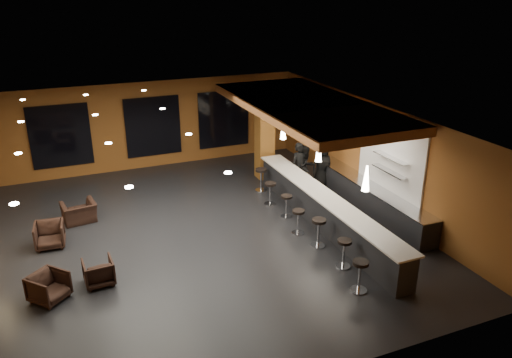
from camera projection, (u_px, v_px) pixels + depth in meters
name	position (u px, v px, depth m)	size (l,w,h in m)	color
floor	(202.00, 235.00, 15.11)	(12.00, 13.00, 0.10)	black
ceiling	(196.00, 120.00, 13.79)	(12.00, 13.00, 0.10)	black
wall_back	(152.00, 125.00, 20.07)	(12.00, 0.10, 3.50)	brown
wall_front	(305.00, 307.00, 8.83)	(12.00, 0.10, 3.50)	brown
wall_right	(374.00, 154.00, 16.62)	(0.10, 13.00, 3.50)	brown
wood_soffit	(307.00, 106.00, 16.15)	(3.60, 8.00, 0.28)	brown
window_left	(60.00, 136.00, 18.74)	(2.20, 0.06, 2.40)	black
window_center	(153.00, 127.00, 19.99)	(2.20, 0.06, 2.40)	black
window_right	(224.00, 119.00, 21.07)	(2.20, 0.06, 2.40)	black
tile_backsplash	(391.00, 157.00, 15.64)	(0.06, 3.20, 2.40)	white
bar_counter	(324.00, 212.00, 15.36)	(0.60, 8.00, 1.00)	black
bar_top	(325.00, 196.00, 15.17)	(0.78, 8.10, 0.05)	silver
prep_counter	(369.00, 198.00, 16.53)	(0.70, 6.00, 0.86)	black
prep_top	(370.00, 185.00, 16.36)	(0.72, 6.00, 0.03)	silver
wall_shelf_lower	(390.00, 171.00, 15.56)	(0.30, 1.50, 0.03)	silver
wall_shelf_upper	(391.00, 158.00, 15.40)	(0.30, 1.50, 0.03)	silver
column	(265.00, 134.00, 18.85)	(0.60, 0.60, 3.50)	brown
pendant_0	(366.00, 178.00, 12.96)	(0.20, 0.20, 0.70)	white
pendant_1	(319.00, 150.00, 15.11)	(0.20, 0.20, 0.70)	white
pendant_2	(283.00, 129.00, 17.25)	(0.20, 0.20, 0.70)	white
staff_a	(300.00, 167.00, 17.94)	(0.66, 0.43, 1.80)	black
staff_b	(305.00, 168.00, 18.07)	(0.81, 0.63, 1.66)	black
staff_c	(322.00, 166.00, 18.24)	(0.82, 0.53, 1.67)	black
armchair_a	(49.00, 287.00, 11.84)	(0.76, 0.78, 0.71)	black
armchair_b	(99.00, 272.00, 12.50)	(0.71, 0.73, 0.67)	black
armchair_c	(50.00, 235.00, 14.25)	(0.79, 0.81, 0.74)	black
armchair_d	(79.00, 212.00, 15.75)	(1.00, 0.88, 0.65)	black
bar_stool_0	(360.00, 272.00, 12.13)	(0.42, 0.42, 0.83)	silver
bar_stool_1	(344.00, 250.00, 13.18)	(0.41, 0.41, 0.80)	silver
bar_stool_2	(319.00, 229.00, 14.21)	(0.43, 0.43, 0.85)	silver
bar_stool_3	(298.00, 219.00, 14.95)	(0.39, 0.39, 0.77)	silver
bar_stool_4	(287.00, 203.00, 16.03)	(0.38, 0.38, 0.75)	silver
bar_stool_5	(270.00, 191.00, 16.93)	(0.40, 0.40, 0.79)	silver
bar_stool_6	(261.00, 177.00, 18.03)	(0.43, 0.43, 0.84)	silver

